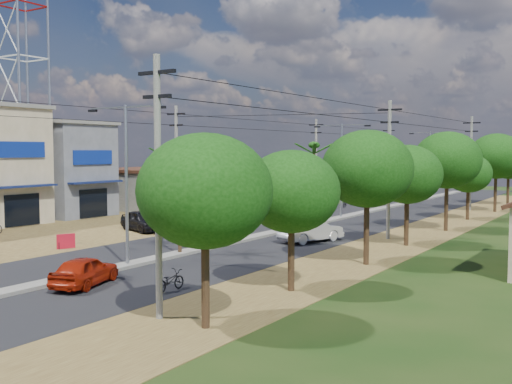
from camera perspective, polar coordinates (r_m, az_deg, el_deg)
ground at (r=30.57m, az=-12.12°, el=-7.03°), size 160.00×160.00×0.00m
road at (r=42.36m, az=2.39°, el=-3.85°), size 12.00×110.00×0.04m
median at (r=44.94m, az=4.33°, el=-3.31°), size 1.00×90.00×0.18m
dirt_lot_west at (r=46.90m, az=-18.21°, el=-3.28°), size 18.00×46.00×0.04m
dirt_shoulder_east at (r=38.80m, az=13.31°, el=-4.68°), size 5.00×90.00×0.03m
shophouse_grey at (r=55.77m, az=-18.03°, el=2.12°), size 9.00×6.40×8.30m
low_shed at (r=61.98m, az=-10.22°, el=0.39°), size 10.40×10.40×3.95m
telecom_tower at (r=61.19m, az=-21.44°, el=16.30°), size 3.80×3.80×43.00m
tree_east_a at (r=19.25m, az=-4.89°, el=0.08°), size 4.40×4.40×6.37m
tree_east_b at (r=24.39m, az=3.40°, el=0.02°), size 4.00×4.00×5.83m
tree_east_c at (r=30.48m, az=10.55°, el=2.17°), size 4.60×4.60×6.83m
tree_east_d at (r=37.16m, az=14.21°, el=1.62°), size 4.20×4.20×6.13m
tree_east_e at (r=44.74m, az=17.75°, el=2.90°), size 4.80×4.80×7.14m
tree_east_f at (r=52.62m, az=19.58°, el=1.69°), size 3.80×3.80×5.52m
tree_east_g at (r=60.29m, az=21.92°, el=3.18°), size 5.00×5.00×7.38m
tree_east_h at (r=68.22m, az=22.94°, el=2.71°), size 4.40×4.40×6.52m
palm_median_near at (r=32.96m, az=-7.34°, el=3.51°), size 2.00×2.00×6.15m
palm_median_mid at (r=46.35m, az=5.55°, el=4.10°), size 2.00×2.00×6.55m
palm_median_far at (r=61.01m, az=12.47°, el=3.40°), size 2.00×2.00×5.85m
streetlight_near at (r=30.03m, az=-12.25°, el=1.97°), size 5.10×0.18×8.00m
streetlight_mid at (r=50.85m, az=8.13°, el=2.82°), size 5.10×0.18×8.00m
streetlight_far at (r=74.30m, az=16.23°, el=3.06°), size 5.10×0.18×8.00m
utility_pole_w_b at (r=43.60m, az=-7.58°, el=2.59°), size 1.60×0.24×9.00m
utility_pole_w_c at (r=62.01m, az=5.73°, el=3.02°), size 1.60×0.24×9.00m
utility_pole_w_d at (r=81.26m, az=12.51°, el=3.17°), size 1.60×0.24×9.00m
utility_pole_e_a at (r=20.52m, az=-9.32°, el=1.03°), size 1.60×0.24×9.00m
utility_pole_e_b at (r=39.66m, az=12.54°, el=2.40°), size 1.60×0.24×9.00m
utility_pole_e_c at (r=60.77m, az=19.77°, el=2.78°), size 1.60×0.24×9.00m
car_red_near at (r=26.67m, az=-15.99°, el=-7.30°), size 2.64×4.07×1.29m
car_silver_mid at (r=37.89m, az=5.26°, el=-3.71°), size 2.91×4.68×1.46m
car_white_far at (r=49.20m, az=0.39°, el=-1.95°), size 2.15×4.89×1.40m
car_parked_dark at (r=43.51m, az=-10.76°, el=-2.75°), size 4.70×3.13×1.49m
moto_rider_east at (r=24.99m, az=-8.20°, el=-8.45°), size 0.59×1.65×0.87m
moto_rider_west_a at (r=42.48m, az=-5.06°, el=-3.18°), size 1.35×2.01×1.00m
moto_rider_west_b at (r=60.59m, az=8.46°, el=-0.99°), size 1.03×1.98×1.15m
roadside_sign at (r=36.94m, az=-17.65°, el=-4.52°), size 0.48×1.03×0.90m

